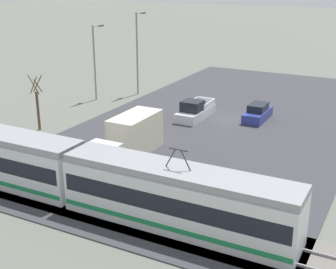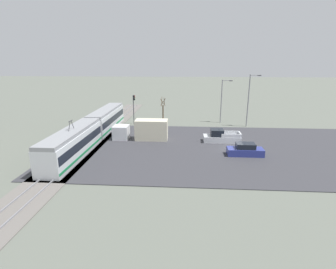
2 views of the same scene
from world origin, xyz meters
name	(u,v)px [view 1 (image 1 of 2)]	position (x,y,z in m)	size (l,w,h in m)	color
ground_plane	(228,120)	(0.00, 0.00, 0.00)	(320.00, 320.00, 0.00)	#60665B
road_surface	(228,119)	(0.00, 0.00, 0.04)	(23.98, 47.99, 0.08)	#38383D
rail_bed	(110,208)	(0.00, 20.55, 0.05)	(71.39, 4.40, 0.22)	slate
light_rail_tram	(76,174)	(2.42, 20.55, 1.80)	(28.00, 2.84, 4.67)	silver
box_truck	(128,139)	(3.49, 12.86, 1.50)	(2.41, 8.33, 3.07)	silver
pickup_truck	(195,111)	(3.06, 1.20, 0.80)	(2.06, 5.45, 1.90)	silver
sedan_car_0	(258,113)	(-2.58, -1.15, 0.74)	(1.79, 4.54, 1.60)	navy
street_tree	(38,105)	(14.31, 10.90, 2.34)	(1.21, 1.00, 5.13)	brown
street_lamp_near_crossing	(138,49)	(13.16, -4.87, 5.36)	(0.36, 1.95, 9.44)	gray
street_lamp_mid_block	(95,58)	(16.01, -0.46, 4.77)	(0.36, 1.95, 8.29)	gray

